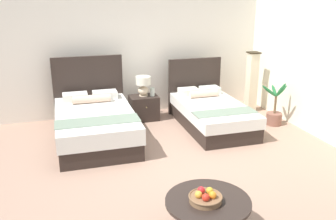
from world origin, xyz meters
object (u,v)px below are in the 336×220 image
(bed_near_corner, at_px, (211,112))
(fruit_bowl, at_px, (205,197))
(nightstand, at_px, (144,108))
(coffee_table, at_px, (208,208))
(bed_near_window, at_px, (95,123))
(table_lamp, at_px, (143,84))
(floor_lamp_corner, at_px, (252,82))
(potted_palm, at_px, (274,114))
(vase, at_px, (152,92))

(bed_near_corner, distance_m, fruit_bowl, 3.46)
(nightstand, bearing_deg, coffee_table, -93.70)
(bed_near_window, distance_m, table_lamp, 1.42)
(fruit_bowl, relative_size, floor_lamp_corner, 0.28)
(bed_near_window, relative_size, nightstand, 3.86)
(bed_near_window, xyz_separation_m, potted_palm, (3.50, -0.30, -0.09))
(floor_lamp_corner, bearing_deg, coffee_table, -125.30)
(bed_near_corner, height_order, coffee_table, bed_near_corner)
(fruit_bowl, distance_m, floor_lamp_corner, 4.60)
(nightstand, xyz_separation_m, vase, (0.17, -0.04, 0.34))
(bed_near_window, distance_m, floor_lamp_corner, 3.55)
(bed_near_window, bearing_deg, potted_palm, -4.96)
(bed_near_corner, xyz_separation_m, nightstand, (-1.16, 0.77, -0.03))
(nightstand, bearing_deg, potted_palm, -24.22)
(table_lamp, height_order, coffee_table, table_lamp)
(bed_near_corner, distance_m, vase, 1.27)
(bed_near_corner, height_order, vase, bed_near_corner)
(bed_near_window, xyz_separation_m, floor_lamp_corner, (3.48, 0.61, 0.34))
(table_lamp, height_order, potted_palm, potted_palm)
(bed_near_corner, height_order, floor_lamp_corner, floor_lamp_corner)
(floor_lamp_corner, bearing_deg, fruit_bowl, -125.58)
(table_lamp, bearing_deg, nightstand, -90.00)
(bed_near_corner, xyz_separation_m, potted_palm, (1.24, -0.31, -0.05))
(bed_near_window, relative_size, bed_near_corner, 1.05)
(table_lamp, height_order, floor_lamp_corner, floor_lamp_corner)
(vase, height_order, floor_lamp_corner, floor_lamp_corner)
(nightstand, relative_size, coffee_table, 0.61)
(nightstand, xyz_separation_m, coffee_table, (-0.25, -3.89, 0.08))
(fruit_bowl, bearing_deg, coffee_table, 26.35)
(bed_near_window, relative_size, fruit_bowl, 6.04)
(coffee_table, bearing_deg, nightstand, 86.30)
(bed_near_corner, bearing_deg, table_lamp, 145.59)
(bed_near_window, xyz_separation_m, bed_near_corner, (2.25, 0.00, -0.04))
(floor_lamp_corner, bearing_deg, bed_near_corner, -153.58)
(coffee_table, xyz_separation_m, potted_palm, (2.65, 2.80, -0.10))
(table_lamp, relative_size, floor_lamp_corner, 0.31)
(fruit_bowl, bearing_deg, bed_near_window, 104.38)
(table_lamp, distance_m, floor_lamp_corner, 2.39)
(coffee_table, xyz_separation_m, floor_lamp_corner, (2.63, 3.72, 0.33))
(potted_palm, bearing_deg, bed_near_corner, 166.13)
(bed_near_corner, distance_m, nightstand, 1.39)
(floor_lamp_corner, bearing_deg, bed_near_window, -170.02)
(bed_near_window, xyz_separation_m, fruit_bowl, (0.80, -3.13, 0.16))
(nightstand, height_order, table_lamp, table_lamp)
(nightstand, distance_m, potted_palm, 2.63)
(bed_near_window, height_order, vase, bed_near_window)
(nightstand, bearing_deg, bed_near_corner, -33.73)
(table_lamp, relative_size, coffee_table, 0.44)
(potted_palm, bearing_deg, coffee_table, -133.42)
(bed_near_window, relative_size, table_lamp, 5.41)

